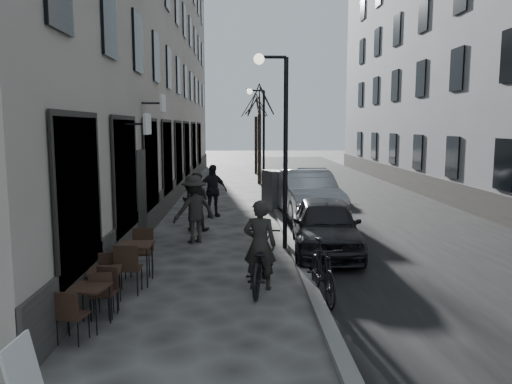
{
  "coord_description": "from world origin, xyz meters",
  "views": [
    {
      "loc": [
        -1.2,
        -7.05,
        3.25
      ],
      "look_at": [
        -0.84,
        3.89,
        1.8
      ],
      "focal_mm": 35.0,
      "sensor_mm": 36.0,
      "label": 1
    }
  ],
  "objects": [
    {
      "name": "building_left",
      "position": [
        -6.0,
        16.5,
        8.0
      ],
      "size": [
        4.0,
        35.0,
        16.0
      ],
      "primitive_type": "cube",
      "color": "gray",
      "rests_on": "ground"
    },
    {
      "name": "car_near",
      "position": [
        1.0,
        5.51,
        0.71
      ],
      "size": [
        2.02,
        4.29,
        1.42
      ],
      "primitive_type": "imported",
      "rotation": [
        0.0,
        0.0,
        -0.08
      ],
      "color": "black",
      "rests_on": "ground"
    },
    {
      "name": "pedestrian_mid",
      "position": [
        -2.49,
        6.74,
        0.95
      ],
      "size": [
        1.41,
        1.24,
        1.9
      ],
      "primitive_type": "imported",
      "rotation": [
        0.0,
        0.0,
        3.69
      ],
      "color": "#282623",
      "rests_on": "ground"
    },
    {
      "name": "bistro_set_c",
      "position": [
        -3.37,
        3.07,
        0.51
      ],
      "size": [
        0.69,
        1.69,
        1.0
      ],
      "rotation": [
        0.0,
        0.0,
        -0.0
      ],
      "color": "black",
      "rests_on": "ground"
    },
    {
      "name": "road",
      "position": [
        3.85,
        16.0,
        0.0
      ],
      "size": [
        7.3,
        60.0,
        0.0
      ],
      "primitive_type": "cube",
      "color": "black",
      "rests_on": "ground"
    },
    {
      "name": "kerb",
      "position": [
        0.2,
        16.0,
        0.06
      ],
      "size": [
        0.25,
        60.0,
        0.12
      ],
      "primitive_type": "cube",
      "color": "slate",
      "rests_on": "ground"
    },
    {
      "name": "bistro_set_a",
      "position": [
        -3.63,
        0.74,
        0.43
      ],
      "size": [
        0.67,
        1.45,
        0.83
      ],
      "rotation": [
        0.0,
        0.0,
        -0.19
      ],
      "color": "black",
      "rests_on": "ground"
    },
    {
      "name": "pedestrian_near",
      "position": [
        -2.6,
        8.44,
        0.9
      ],
      "size": [
        0.99,
        0.84,
        1.81
      ],
      "primitive_type": "imported",
      "rotation": [
        0.0,
        0.0,
        2.95
      ],
      "color": "black",
      "rests_on": "ground"
    },
    {
      "name": "car_mid",
      "position": [
        1.19,
        10.63,
        0.84
      ],
      "size": [
        2.24,
        5.22,
        1.67
      ],
      "primitive_type": "imported",
      "rotation": [
        0.0,
        0.0,
        0.1
      ],
      "color": "#95989D",
      "rests_on": "ground"
    },
    {
      "name": "building_right",
      "position": [
        9.5,
        16.5,
        8.0
      ],
      "size": [
        4.0,
        35.0,
        16.0
      ],
      "primitive_type": "cube",
      "color": "slate",
      "rests_on": "ground"
    },
    {
      "name": "pedestrian_far",
      "position": [
        -2.19,
        10.76,
        0.95
      ],
      "size": [
        1.2,
        0.87,
        1.89
      ],
      "primitive_type": "imported",
      "rotation": [
        0.0,
        0.0,
        0.42
      ],
      "color": "black",
      "rests_on": "ground"
    },
    {
      "name": "utility_cabinet",
      "position": [
        0.1,
        12.17,
        0.77
      ],
      "size": [
        0.91,
        1.17,
        1.55
      ],
      "primitive_type": "cube",
      "rotation": [
        0.0,
        0.0,
        0.37
      ],
      "color": "#5B5B5D",
      "rests_on": "ground"
    },
    {
      "name": "streetlamp_near",
      "position": [
        -0.17,
        6.0,
        3.16
      ],
      "size": [
        0.9,
        0.28,
        5.09
      ],
      "color": "black",
      "rests_on": "ground"
    },
    {
      "name": "ground",
      "position": [
        0.0,
        0.0,
        0.0
      ],
      "size": [
        120.0,
        120.0,
        0.0
      ],
      "primitive_type": "plane",
      "color": "#353230",
      "rests_on": "ground"
    },
    {
      "name": "bicycle",
      "position": [
        -0.81,
        2.65,
        0.55
      ],
      "size": [
        1.04,
        2.19,
        1.1
      ],
      "primitive_type": "imported",
      "rotation": [
        0.0,
        0.0,
        2.99
      ],
      "color": "black",
      "rests_on": "ground"
    },
    {
      "name": "tree_far",
      "position": [
        -0.1,
        27.0,
        4.66
      ],
      "size": [
        2.4,
        2.4,
        5.7
      ],
      "color": "black",
      "rests_on": "ground"
    },
    {
      "name": "moped",
      "position": [
        0.35,
        2.0,
        0.56
      ],
      "size": [
        0.66,
        1.89,
        1.12
      ],
      "primitive_type": "imported",
      "rotation": [
        0.0,
        0.0,
        0.07
      ],
      "color": "black",
      "rests_on": "ground"
    },
    {
      "name": "cyclist_rider",
      "position": [
        -0.81,
        2.65,
        0.9
      ],
      "size": [
        0.72,
        0.53,
        1.81
      ],
      "primitive_type": "imported",
      "rotation": [
        0.0,
        0.0,
        2.99
      ],
      "color": "#262421",
      "rests_on": "ground"
    },
    {
      "name": "car_far",
      "position": [
        2.3,
        15.77,
        0.61
      ],
      "size": [
        1.94,
        4.3,
        1.22
      ],
      "primitive_type": "imported",
      "rotation": [
        0.0,
        0.0,
        -0.05
      ],
      "color": "#393B44",
      "rests_on": "ground"
    },
    {
      "name": "bistro_set_b",
      "position": [
        -3.64,
        1.71,
        0.43
      ],
      "size": [
        0.66,
        1.45,
        0.83
      ],
      "rotation": [
        0.0,
        0.0,
        0.16
      ],
      "color": "black",
      "rests_on": "ground"
    },
    {
      "name": "streetlamp_far",
      "position": [
        -0.17,
        18.0,
        3.16
      ],
      "size": [
        0.9,
        0.28,
        5.09
      ],
      "color": "black",
      "rests_on": "ground"
    },
    {
      "name": "tree_near",
      "position": [
        -0.1,
        21.0,
        4.66
      ],
      "size": [
        2.4,
        2.4,
        5.7
      ],
      "color": "black",
      "rests_on": "ground"
    }
  ]
}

